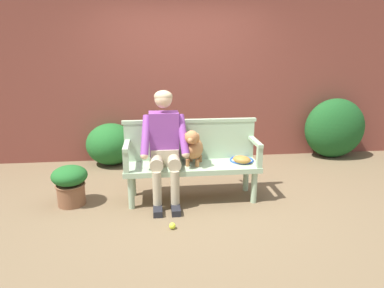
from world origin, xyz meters
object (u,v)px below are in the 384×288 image
object	(u,v)px
dog_on_bench	(193,147)
tennis_ball	(172,226)
person_seated	(164,143)
tennis_racket	(240,159)
potted_plant	(70,183)
garden_bench	(192,169)
baseball_glove	(242,160)

from	to	relation	value
dog_on_bench	tennis_ball	world-z (taller)	dog_on_bench
person_seated	dog_on_bench	world-z (taller)	person_seated
tennis_racket	potted_plant	distance (m)	2.03
dog_on_bench	tennis_racket	xyz separation A→B (m)	(0.59, 0.11, -0.21)
garden_bench	tennis_ball	size ratio (longest dim) A/B	24.02
tennis_racket	baseball_glove	xyz separation A→B (m)	(-0.01, -0.11, 0.04)
tennis_racket	baseball_glove	world-z (taller)	baseball_glove
person_seated	baseball_glove	size ratio (longest dim) A/B	5.95
person_seated	potted_plant	distance (m)	1.18
person_seated	baseball_glove	bearing A→B (deg)	-0.75
person_seated	potted_plant	xyz separation A→B (m)	(-1.09, 0.01, -0.45)
person_seated	tennis_ball	bearing A→B (deg)	-86.66
baseball_glove	tennis_ball	xyz separation A→B (m)	(-0.87, -0.68, -0.45)
garden_bench	dog_on_bench	world-z (taller)	dog_on_bench
potted_plant	dog_on_bench	bearing A→B (deg)	-0.79
tennis_racket	baseball_glove	size ratio (longest dim) A/B	2.65
tennis_racket	tennis_ball	distance (m)	1.26
garden_bench	dog_on_bench	size ratio (longest dim) A/B	3.62
potted_plant	tennis_racket	bearing A→B (deg)	2.55
baseball_glove	person_seated	bearing A→B (deg)	-145.48
garden_bench	tennis_ball	distance (m)	0.83
garden_bench	tennis_ball	world-z (taller)	garden_bench
potted_plant	tennis_ball	bearing A→B (deg)	-31.76
baseball_glove	tennis_ball	bearing A→B (deg)	-106.86
person_seated	tennis_racket	distance (m)	0.97
person_seated	tennis_racket	world-z (taller)	person_seated
baseball_glove	garden_bench	bearing A→B (deg)	-146.80
baseball_glove	tennis_racket	bearing A→B (deg)	118.97
person_seated	garden_bench	bearing A→B (deg)	1.72
person_seated	baseball_glove	xyz separation A→B (m)	(0.92, -0.01, -0.23)
person_seated	tennis_ball	distance (m)	0.97
tennis_racket	baseball_glove	distance (m)	0.12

